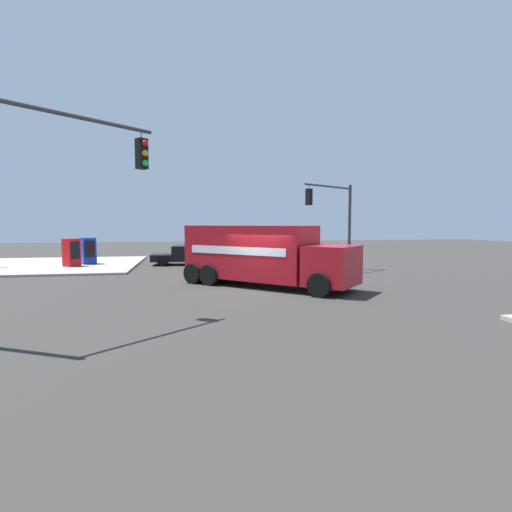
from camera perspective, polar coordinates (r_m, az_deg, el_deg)
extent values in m
plane|color=#33302D|center=(17.78, 0.13, -4.99)|extent=(100.00, 100.00, 0.00)
cube|color=#9E998E|center=(31.33, -27.34, -1.18)|extent=(11.78, 11.78, 0.14)
cube|color=#AD141E|center=(19.22, -0.89, 0.61)|extent=(6.06, 6.26, 2.54)
cube|color=#AD141E|center=(17.26, 10.94, -1.35)|extent=(3.05, 3.03, 1.70)
cube|color=black|center=(16.93, 13.64, -0.36)|extent=(1.53, 1.43, 0.88)
cube|color=#B2B2B7|center=(21.22, -7.76, -2.93)|extent=(1.82, 1.71, 0.21)
cube|color=white|center=(20.23, 1.03, 1.18)|extent=(3.62, 3.90, 0.36)
cube|color=white|center=(18.22, -3.01, 0.78)|extent=(3.62, 3.90, 0.36)
cylinder|color=black|center=(18.51, 12.20, -3.15)|extent=(0.89, 0.92, 1.00)
cylinder|color=black|center=(16.24, 9.08, -4.19)|extent=(0.89, 0.92, 1.00)
cylinder|color=black|center=(21.23, -2.51, -2.05)|extent=(0.89, 0.92, 1.00)
cylinder|color=black|center=(19.28, -6.80, -2.76)|extent=(0.89, 0.92, 1.00)
cylinder|color=black|center=(21.85, -4.75, -1.87)|extent=(0.89, 0.92, 1.00)
cylinder|color=black|center=(19.96, -9.11, -2.53)|extent=(0.89, 0.92, 1.00)
cylinder|color=#38383D|center=(12.54, -24.22, 17.79)|extent=(3.20, 3.65, 0.12)
cylinder|color=#38383D|center=(13.54, -16.22, 16.46)|extent=(0.03, 0.03, 0.25)
cube|color=black|center=(13.43, -16.16, 13.96)|extent=(0.42, 0.42, 0.95)
sphere|color=red|center=(13.34, -15.73, 15.41)|extent=(0.20, 0.20, 0.20)
sphere|color=#EFA314|center=(13.28, -15.70, 14.09)|extent=(0.20, 0.20, 0.20)
sphere|color=#19CC4C|center=(13.23, -15.67, 12.77)|extent=(0.20, 0.20, 0.20)
cylinder|color=#38383D|center=(26.76, 13.32, 4.07)|extent=(0.20, 0.20, 5.51)
cylinder|color=#38383D|center=(24.98, 10.50, 9.83)|extent=(2.63, 3.88, 0.12)
cylinder|color=#38383D|center=(23.44, 7.66, 9.90)|extent=(0.03, 0.03, 0.25)
cube|color=black|center=(23.39, 7.64, 8.44)|extent=(0.42, 0.42, 0.95)
sphere|color=red|center=(23.53, 7.31, 9.19)|extent=(0.20, 0.20, 0.20)
sphere|color=#EFA314|center=(23.51, 7.30, 8.44)|extent=(0.20, 0.20, 0.20)
sphere|color=#19CC4C|center=(23.49, 7.29, 7.68)|extent=(0.20, 0.20, 0.20)
cube|color=black|center=(29.46, -13.36, -0.22)|extent=(2.05, 1.63, 0.50)
cube|color=black|center=(29.28, -10.26, 0.39)|extent=(2.06, 1.83, 1.10)
cube|color=black|center=(29.26, -10.27, 0.96)|extent=(1.88, 1.54, 0.48)
cube|color=black|center=(29.22, -6.63, -0.12)|extent=(2.08, 2.12, 0.55)
cylinder|color=black|center=(28.46, -13.34, -0.69)|extent=(0.29, 0.77, 0.76)
cylinder|color=black|center=(30.45, -12.86, -0.34)|extent=(0.29, 0.77, 0.76)
cylinder|color=black|center=(28.23, -6.41, -0.64)|extent=(0.29, 0.77, 0.76)
cylinder|color=black|center=(30.24, -6.39, -0.29)|extent=(0.29, 0.77, 0.76)
cube|color=#0F38B2|center=(30.34, -23.01, 0.68)|extent=(1.09, 1.15, 1.85)
cube|color=black|center=(29.96, -22.82, 0.93)|extent=(0.35, 0.61, 1.18)
cube|color=red|center=(29.16, -25.06, 0.47)|extent=(1.17, 1.15, 1.85)
cube|color=black|center=(28.84, -24.62, 0.74)|extent=(0.55, 0.44, 1.18)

